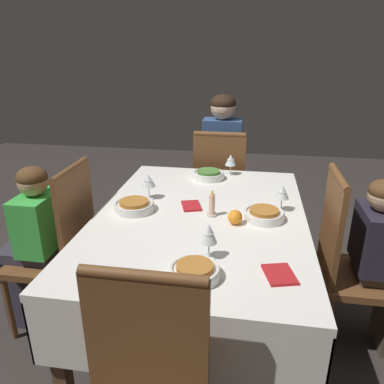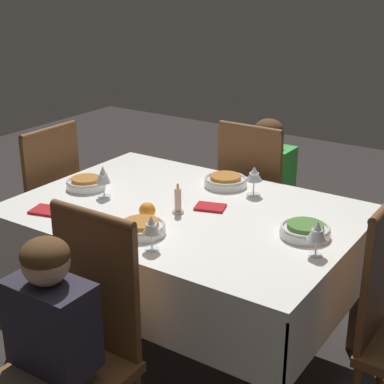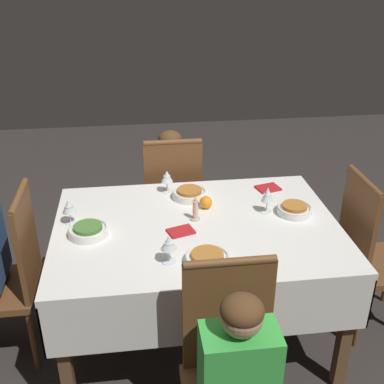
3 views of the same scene
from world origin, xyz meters
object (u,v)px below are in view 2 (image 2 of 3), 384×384
(dining_table, at_px, (186,226))
(candle_centerpiece, at_px, (177,202))
(chair_south, at_px, (78,341))
(person_child_dark, at_px, (41,365))
(bowl_south, at_px, (141,227))
(wine_glass_west, at_px, (103,175))
(bowl_east, at_px, (305,230))
(napkin_red_folded, at_px, (47,210))
(wine_glass_east, at_px, (317,231))
(chair_west, at_px, (42,206))
(chair_north, at_px, (257,200))
(wine_glass_south, at_px, (151,226))
(bowl_north, at_px, (226,181))
(orange_fruit, at_px, (147,210))
(person_child_green, at_px, (271,189))
(wine_glass_north, at_px, (254,175))
(bowl_west, at_px, (86,183))
(napkin_spare_side, at_px, (210,207))

(dining_table, height_order, candle_centerpiece, candle_centerpiece)
(chair_south, height_order, person_child_dark, chair_south)
(dining_table, distance_m, chair_south, 0.80)
(bowl_south, xyz_separation_m, wine_glass_west, (-0.41, 0.23, 0.08))
(bowl_east, height_order, napkin_red_folded, bowl_east)
(wine_glass_east, bearing_deg, chair_west, 175.00)
(chair_north, relative_size, wine_glass_south, 7.04)
(dining_table, relative_size, bowl_north, 7.17)
(chair_south, height_order, candle_centerpiece, chair_south)
(bowl_north, xyz_separation_m, orange_fruit, (-0.08, -0.54, 0.01))
(person_child_green, distance_m, person_child_dark, 1.94)
(person_child_green, distance_m, wine_glass_east, 1.33)
(bowl_north, distance_m, wine_glass_west, 0.62)
(chair_north, height_order, chair_south, same)
(wine_glass_north, height_order, orange_fruit, wine_glass_north)
(bowl_east, relative_size, bowl_west, 1.06)
(chair_south, relative_size, chair_west, 1.00)
(chair_south, distance_m, wine_glass_west, 0.91)
(orange_fruit, bearing_deg, chair_south, -76.72)
(bowl_north, distance_m, orange_fruit, 0.55)
(bowl_east, height_order, wine_glass_south, wine_glass_south)
(orange_fruit, bearing_deg, bowl_west, 165.38)
(bowl_north, bearing_deg, person_child_green, 93.68)
(wine_glass_east, bearing_deg, candle_centerpiece, 175.84)
(chair_north, distance_m, bowl_east, 1.01)
(person_child_green, height_order, wine_glass_east, person_child_green)
(napkin_spare_side, bearing_deg, candle_centerpiece, -128.53)
(wine_glass_north, relative_size, candle_centerpiece, 1.03)
(wine_glass_east, distance_m, orange_fruit, 0.76)
(bowl_east, bearing_deg, wine_glass_north, 143.19)
(wine_glass_south, bearing_deg, wine_glass_east, 29.21)
(bowl_east, height_order, wine_glass_east, wine_glass_east)
(chair_west, height_order, person_child_dark, chair_west)
(wine_glass_east, distance_m, wine_glass_west, 1.09)
(bowl_east, xyz_separation_m, wine_glass_north, (-0.40, 0.30, 0.08))
(bowl_north, bearing_deg, wine_glass_north, -10.69)
(wine_glass_south, distance_m, candle_centerpiece, 0.38)
(wine_glass_north, relative_size, napkin_spare_side, 0.93)
(wine_glass_west, distance_m, napkin_red_folded, 0.32)
(bowl_west, xyz_separation_m, candle_centerpiece, (0.56, -0.00, 0.02))
(bowl_west, distance_m, candle_centerpiece, 0.56)
(bowl_south, bearing_deg, bowl_north, 89.85)
(wine_glass_north, relative_size, wine_glass_west, 0.93)
(dining_table, bearing_deg, wine_glass_west, -167.19)
(dining_table, height_order, bowl_south, bowl_south)
(bowl_east, relative_size, orange_fruit, 2.85)
(chair_west, distance_m, napkin_red_folded, 0.71)
(wine_glass_south, xyz_separation_m, orange_fruit, (-0.20, 0.23, -0.07))
(bowl_east, bearing_deg, napkin_red_folded, -159.35)
(candle_centerpiece, height_order, orange_fruit, candle_centerpiece)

